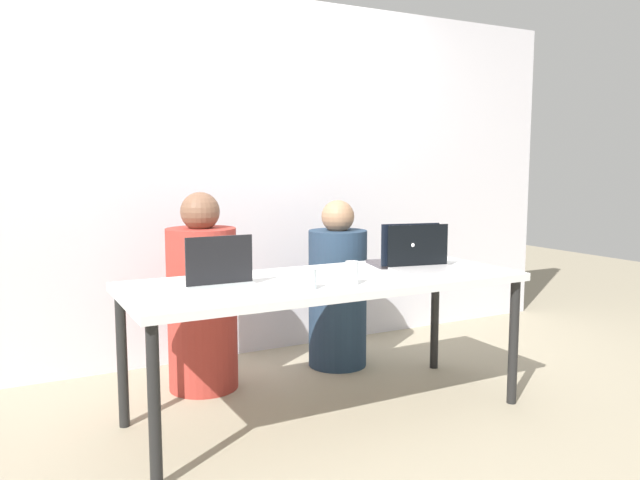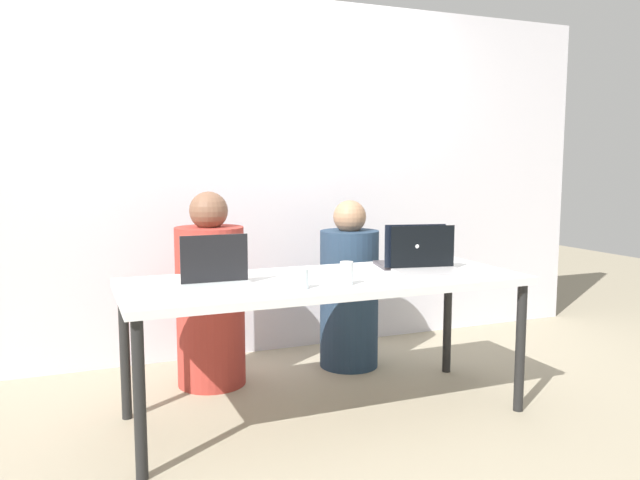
% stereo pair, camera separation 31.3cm
% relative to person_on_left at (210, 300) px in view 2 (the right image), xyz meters
% --- Properties ---
extents(ground_plane, '(12.00, 12.00, 0.00)m').
position_rel_person_on_left_xyz_m(ground_plane, '(0.44, -0.67, -0.49)').
color(ground_plane, gray).
extents(back_wall, '(5.15, 0.10, 2.35)m').
position_rel_person_on_left_xyz_m(back_wall, '(0.44, 0.55, 0.68)').
color(back_wall, silver).
rests_on(back_wall, ground).
extents(desk, '(1.98, 0.76, 0.71)m').
position_rel_person_on_left_xyz_m(desk, '(0.44, -0.67, 0.16)').
color(desk, silver).
rests_on(desk, ground).
extents(person_on_left, '(0.48, 0.48, 1.11)m').
position_rel_person_on_left_xyz_m(person_on_left, '(0.00, 0.00, 0.00)').
color(person_on_left, '#A0332A').
rests_on(person_on_left, ground).
extents(person_on_right, '(0.43, 0.43, 1.05)m').
position_rel_person_on_left_xyz_m(person_on_right, '(0.87, 0.00, -0.03)').
color(person_on_right, '#22354A').
rests_on(person_on_right, ground).
extents(laptop_front_right, '(0.39, 0.31, 0.24)m').
position_rel_person_on_left_xyz_m(laptop_front_right, '(0.98, -0.74, 0.26)').
color(laptop_front_right, '#B6B3B3').
rests_on(laptop_front_right, desk).
extents(laptop_front_left, '(0.32, 0.28, 0.24)m').
position_rel_person_on_left_xyz_m(laptop_front_left, '(-0.12, -0.74, 0.26)').
color(laptop_front_left, silver).
rests_on(laptop_front_left, desk).
extents(laptop_back_right, '(0.38, 0.32, 0.24)m').
position_rel_person_on_left_xyz_m(laptop_back_right, '(0.98, -0.55, 0.26)').
color(laptop_back_right, '#393439').
rests_on(laptop_back_right, desk).
extents(water_glass_left, '(0.07, 0.07, 0.09)m').
position_rel_person_on_left_xyz_m(water_glass_left, '(0.23, -0.88, 0.25)').
color(water_glass_left, silver).
rests_on(water_glass_left, desk).
extents(water_glass_center, '(0.06, 0.06, 0.11)m').
position_rel_person_on_left_xyz_m(water_glass_center, '(0.45, -0.88, 0.26)').
color(water_glass_center, white).
rests_on(water_glass_center, desk).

